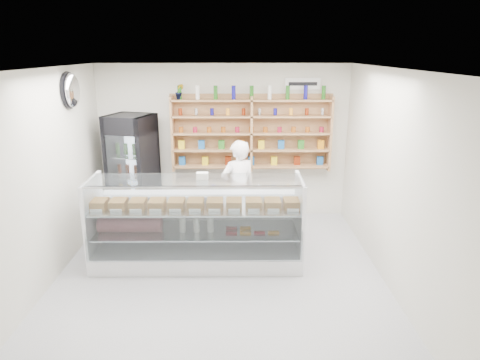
{
  "coord_description": "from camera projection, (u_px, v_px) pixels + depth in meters",
  "views": [
    {
      "loc": [
        0.25,
        -5.18,
        3.01
      ],
      "look_at": [
        0.29,
        0.9,
        1.16
      ],
      "focal_mm": 32.0,
      "sensor_mm": 36.0,
      "label": 1
    }
  ],
  "objects": [
    {
      "name": "potted_plant",
      "position": [
        179.0,
        92.0,
        7.39
      ],
      "size": [
        0.16,
        0.14,
        0.27
      ],
      "primitive_type": "imported",
      "rotation": [
        0.0,
        0.0,
        0.16
      ],
      "color": "#1E6626",
      "rests_on": "wall_shelving"
    },
    {
      "name": "security_mirror",
      "position": [
        72.0,
        90.0,
        6.25
      ],
      "size": [
        0.15,
        0.5,
        0.5
      ],
      "primitive_type": "ellipsoid",
      "color": "silver",
      "rests_on": "left_wall"
    },
    {
      "name": "display_counter",
      "position": [
        198.0,
        240.0,
        6.25
      ],
      "size": [
        2.99,
        0.89,
        1.3
      ],
      "color": "white",
      "rests_on": "floor"
    },
    {
      "name": "wall_shelving",
      "position": [
        251.0,
        133.0,
        7.61
      ],
      "size": [
        2.84,
        0.28,
        1.33
      ],
      "color": "#B27D54",
      "rests_on": "back_wall"
    },
    {
      "name": "drinks_cooler",
      "position": [
        133.0,
        171.0,
        7.46
      ],
      "size": [
        0.88,
        0.87,
        1.97
      ],
      "rotation": [
        0.0,
        0.0,
        -0.3
      ],
      "color": "black",
      "rests_on": "floor"
    },
    {
      "name": "room",
      "position": [
        218.0,
        183.0,
        5.42
      ],
      "size": [
        5.0,
        5.0,
        5.0
      ],
      "color": "#B2B1B7",
      "rests_on": "ground"
    },
    {
      "name": "wall_sign",
      "position": [
        303.0,
        84.0,
        7.49
      ],
      "size": [
        0.62,
        0.03,
        0.2
      ],
      "primitive_type": "cube",
      "color": "white",
      "rests_on": "back_wall"
    },
    {
      "name": "shop_worker",
      "position": [
        238.0,
        190.0,
        7.0
      ],
      "size": [
        0.71,
        0.61,
        1.65
      ],
      "primitive_type": "imported",
      "rotation": [
        0.0,
        0.0,
        3.57
      ],
      "color": "white",
      "rests_on": "floor"
    }
  ]
}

